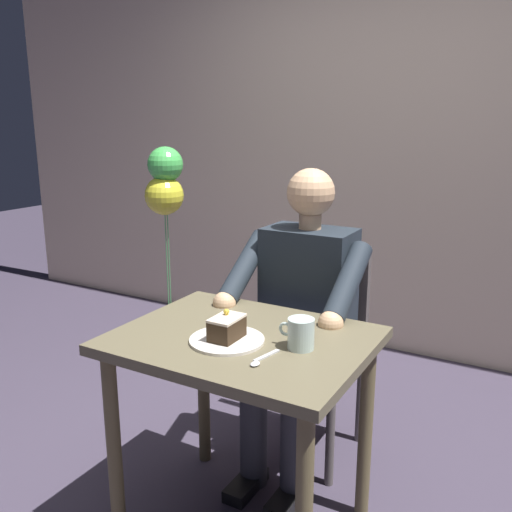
{
  "coord_description": "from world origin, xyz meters",
  "views": [
    {
      "loc": [
        -0.88,
        1.45,
        1.43
      ],
      "look_at": [
        0.01,
        -0.1,
        0.99
      ],
      "focal_mm": 38.34,
      "sensor_mm": 36.0,
      "label": 1
    }
  ],
  "objects_px": {
    "chair": "(316,338)",
    "seated_person": "(300,318)",
    "dining_table": "(243,368)",
    "cake_slice": "(227,328)",
    "balloon_display": "(167,209)",
    "coffee_cup": "(301,333)",
    "dessert_spoon": "(260,360)"
  },
  "relations": [
    {
      "from": "chair",
      "to": "dining_table",
      "type": "bearing_deg",
      "value": 90.0
    },
    {
      "from": "dining_table",
      "to": "dessert_spoon",
      "type": "height_order",
      "value": "dessert_spoon"
    },
    {
      "from": "dining_table",
      "to": "seated_person",
      "type": "xyz_separation_m",
      "value": [
        0.0,
        -0.45,
        0.03
      ]
    },
    {
      "from": "seated_person",
      "to": "coffee_cup",
      "type": "relative_size",
      "value": 10.52
    },
    {
      "from": "dining_table",
      "to": "cake_slice",
      "type": "relative_size",
      "value": 6.94
    },
    {
      "from": "chair",
      "to": "coffee_cup",
      "type": "xyz_separation_m",
      "value": [
        -0.21,
        0.62,
        0.28
      ]
    },
    {
      "from": "cake_slice",
      "to": "dessert_spoon",
      "type": "height_order",
      "value": "cake_slice"
    },
    {
      "from": "balloon_display",
      "to": "seated_person",
      "type": "bearing_deg",
      "value": 155.27
    },
    {
      "from": "seated_person",
      "to": "coffee_cup",
      "type": "xyz_separation_m",
      "value": [
        -0.21,
        0.45,
        0.14
      ]
    },
    {
      "from": "cake_slice",
      "to": "dessert_spoon",
      "type": "bearing_deg",
      "value": 155.18
    },
    {
      "from": "dining_table",
      "to": "cake_slice",
      "type": "height_order",
      "value": "cake_slice"
    },
    {
      "from": "chair",
      "to": "coffee_cup",
      "type": "bearing_deg",
      "value": 108.66
    },
    {
      "from": "seated_person",
      "to": "dessert_spoon",
      "type": "bearing_deg",
      "value": 104.0
    },
    {
      "from": "dining_table",
      "to": "balloon_display",
      "type": "xyz_separation_m",
      "value": [
        1.06,
        -0.94,
        0.33
      ]
    },
    {
      "from": "seated_person",
      "to": "dining_table",
      "type": "bearing_deg",
      "value": 90.0
    },
    {
      "from": "chair",
      "to": "seated_person",
      "type": "height_order",
      "value": "seated_person"
    },
    {
      "from": "chair",
      "to": "seated_person",
      "type": "bearing_deg",
      "value": 90.0
    },
    {
      "from": "seated_person",
      "to": "cake_slice",
      "type": "relative_size",
      "value": 10.51
    },
    {
      "from": "coffee_cup",
      "to": "seated_person",
      "type": "bearing_deg",
      "value": -64.94
    },
    {
      "from": "cake_slice",
      "to": "coffee_cup",
      "type": "bearing_deg",
      "value": -163.64
    },
    {
      "from": "cake_slice",
      "to": "dessert_spoon",
      "type": "relative_size",
      "value": 0.83
    },
    {
      "from": "dining_table",
      "to": "balloon_display",
      "type": "relative_size",
      "value": 0.64
    },
    {
      "from": "coffee_cup",
      "to": "dessert_spoon",
      "type": "height_order",
      "value": "coffee_cup"
    },
    {
      "from": "seated_person",
      "to": "dessert_spoon",
      "type": "distance_m",
      "value": 0.62
    },
    {
      "from": "seated_person",
      "to": "cake_slice",
      "type": "bearing_deg",
      "value": 87.94
    },
    {
      "from": "dining_table",
      "to": "coffee_cup",
      "type": "xyz_separation_m",
      "value": [
        -0.21,
        -0.0,
        0.17
      ]
    },
    {
      "from": "cake_slice",
      "to": "balloon_display",
      "type": "xyz_separation_m",
      "value": [
        1.04,
        -1.01,
        0.16
      ]
    },
    {
      "from": "coffee_cup",
      "to": "dessert_spoon",
      "type": "xyz_separation_m",
      "value": [
        0.06,
        0.14,
        -0.05
      ]
    },
    {
      "from": "chair",
      "to": "coffee_cup",
      "type": "relative_size",
      "value": 7.67
    },
    {
      "from": "chair",
      "to": "dessert_spoon",
      "type": "relative_size",
      "value": 6.38
    },
    {
      "from": "dining_table",
      "to": "coffee_cup",
      "type": "height_order",
      "value": "coffee_cup"
    },
    {
      "from": "balloon_display",
      "to": "coffee_cup",
      "type": "bearing_deg",
      "value": 143.53
    }
  ]
}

